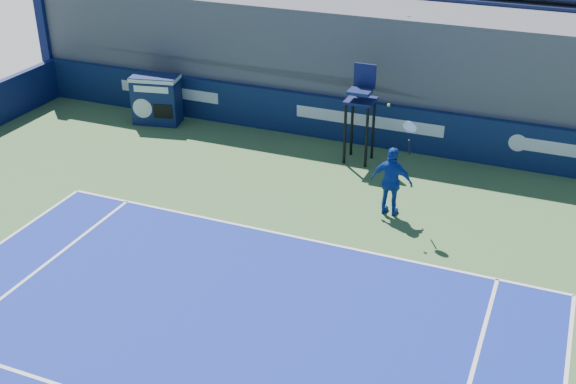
% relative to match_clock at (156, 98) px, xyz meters
% --- Properties ---
extents(back_hoarding, '(20.40, 0.21, 1.20)m').
position_rel_match_clock_xyz_m(back_hoarding, '(6.01, 0.76, -0.14)').
color(back_hoarding, '#0C1D46').
rests_on(back_hoarding, ground).
extents(match_clock, '(1.44, 0.97, 1.40)m').
position_rel_match_clock_xyz_m(match_clock, '(0.00, 0.00, 0.00)').
color(match_clock, '#0E1C47').
rests_on(match_clock, ground).
extents(umpire_chair, '(0.70, 0.70, 2.48)m').
position_rel_match_clock_xyz_m(umpire_chair, '(6.07, -0.29, 0.79)').
color(umpire_chair, black).
rests_on(umpire_chair, ground).
extents(tennis_player, '(0.95, 0.46, 2.57)m').
position_rel_match_clock_xyz_m(tennis_player, '(7.56, -2.73, 0.06)').
color(tennis_player, '#133A9C').
rests_on(tennis_player, apron).
extents(stadium_seating, '(21.00, 4.05, 4.40)m').
position_rel_match_clock_xyz_m(stadium_seating, '(6.03, 2.82, 1.09)').
color(stadium_seating, '#4B4B4F').
rests_on(stadium_seating, ground).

